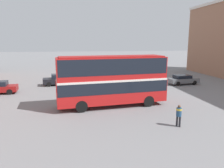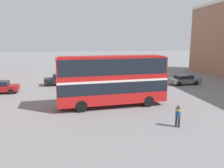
{
  "view_description": "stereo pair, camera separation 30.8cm",
  "coord_description": "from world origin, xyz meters",
  "px_view_note": "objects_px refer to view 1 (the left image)",
  "views": [
    {
      "loc": [
        -4.54,
        -20.64,
        6.26
      ],
      "look_at": [
        -1.05,
        -0.24,
        2.21
      ],
      "focal_mm": 35.0,
      "sensor_mm": 36.0,
      "label": 1
    },
    {
      "loc": [
        -4.24,
        -20.69,
        6.26
      ],
      "look_at": [
        -1.05,
        -0.24,
        2.21
      ],
      "focal_mm": 35.0,
      "sensor_mm": 36.0,
      "label": 2
    }
  ],
  "objects_px": {
    "pedestrian_foreground": "(179,113)",
    "parked_car_side_street": "(59,80)",
    "parked_car_kerb_far": "(183,79)",
    "double_decker_bus": "(112,78)"
  },
  "relations": [
    {
      "from": "double_decker_bus",
      "to": "pedestrian_foreground",
      "type": "bearing_deg",
      "value": -62.57
    },
    {
      "from": "pedestrian_foreground",
      "to": "parked_car_side_street",
      "type": "distance_m",
      "value": 20.26
    },
    {
      "from": "double_decker_bus",
      "to": "parked_car_side_street",
      "type": "xyz_separation_m",
      "value": [
        -5.87,
        11.66,
        -2.01
      ]
    },
    {
      "from": "parked_car_side_street",
      "to": "pedestrian_foreground",
      "type": "bearing_deg",
      "value": 112.84
    },
    {
      "from": "parked_car_kerb_far",
      "to": "double_decker_bus",
      "type": "bearing_deg",
      "value": -149.73
    },
    {
      "from": "parked_car_kerb_far",
      "to": "parked_car_side_street",
      "type": "relative_size",
      "value": 1.03
    },
    {
      "from": "parked_car_kerb_far",
      "to": "parked_car_side_street",
      "type": "xyz_separation_m",
      "value": [
        -18.08,
        2.51,
        0.08
      ]
    },
    {
      "from": "parked_car_kerb_far",
      "to": "pedestrian_foreground",
      "type": "bearing_deg",
      "value": -125.0
    },
    {
      "from": "parked_car_side_street",
      "to": "parked_car_kerb_far",
      "type": "bearing_deg",
      "value": 165.82
    },
    {
      "from": "pedestrian_foreground",
      "to": "parked_car_side_street",
      "type": "bearing_deg",
      "value": -85.07
    }
  ]
}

